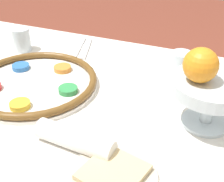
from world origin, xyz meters
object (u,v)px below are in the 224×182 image
fruit_stand (211,90)px  cup_far (21,40)px  napkin_roll (75,139)px  bread_plate (113,175)px  seder_plate (33,83)px  orange_fruit (201,65)px  cup_mid (181,65)px

fruit_stand → cup_far: (-0.66, 0.18, -0.05)m
napkin_roll → fruit_stand: bearing=38.3°
bread_plate → napkin_roll: bearing=156.6°
cup_far → bread_plate: bearing=-39.1°
fruit_stand → cup_far: bearing=164.7°
seder_plate → cup_far: 0.27m
bread_plate → napkin_roll: napkin_roll is taller
orange_fruit → bread_plate: 0.29m
seder_plate → napkin_roll: napkin_roll is taller
fruit_stand → napkin_roll: bearing=-141.7°
fruit_stand → cup_mid: 0.24m
fruit_stand → cup_mid: fruit_stand is taller
napkin_roll → cup_far: (-0.41, 0.38, 0.02)m
napkin_roll → cup_far: cup_far is taller
bread_plate → napkin_roll: 0.12m
napkin_roll → cup_mid: 0.42m
seder_plate → cup_mid: size_ratio=4.52×
napkin_roll → seder_plate: bearing=142.5°
seder_plate → fruit_stand: bearing=2.3°
fruit_stand → cup_far: size_ratio=2.34×
seder_plate → cup_mid: (0.37, 0.22, 0.02)m
cup_mid → seder_plate: bearing=-148.9°
orange_fruit → cup_mid: orange_fruit is taller
bread_plate → cup_far: 0.67m
orange_fruit → cup_mid: (-0.08, 0.22, -0.12)m
cup_mid → cup_far: 0.55m
fruit_stand → cup_far: fruit_stand is taller
cup_mid → orange_fruit: bearing=-70.8°
seder_plate → bread_plate: (0.34, -0.22, -0.01)m
orange_fruit → cup_far: 0.67m
fruit_stand → cup_mid: (-0.11, 0.20, -0.05)m
orange_fruit → napkin_roll: orange_fruit is taller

